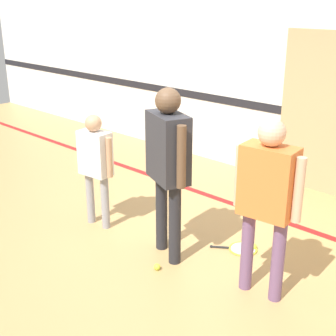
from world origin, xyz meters
name	(u,v)px	position (x,y,z in m)	size (l,w,h in m)	color
ground_plane	(171,249)	(0.00, 0.00, 0.00)	(16.00, 16.00, 0.00)	tan
wall_back	(305,71)	(0.00, 2.65, 1.60)	(16.00, 0.07, 3.20)	silver
floor_stripe	(245,208)	(0.00, 1.40, 0.00)	(14.40, 0.10, 0.01)	red
person_instructor	(168,156)	(0.05, -0.10, 1.09)	(0.62, 0.44, 1.75)	#232328
person_student_left	(95,159)	(-1.01, -0.16, 0.82)	(0.50, 0.24, 1.33)	gray
person_student_right	(267,191)	(1.12, -0.03, 1.01)	(0.62, 0.30, 1.63)	#6B4C70
racket_spare_on_floor	(241,249)	(0.56, 0.51, 0.01)	(0.51, 0.42, 0.03)	#C6D838
tennis_ball_near_instructor	(157,267)	(0.17, -0.39, 0.03)	(0.07, 0.07, 0.07)	#CCE038
tennis_ball_by_spare_racket	(254,246)	(0.65, 0.60, 0.03)	(0.07, 0.07, 0.07)	#CCE038
tennis_ball_stray_left	(247,239)	(0.50, 0.70, 0.03)	(0.07, 0.07, 0.07)	#CCE038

